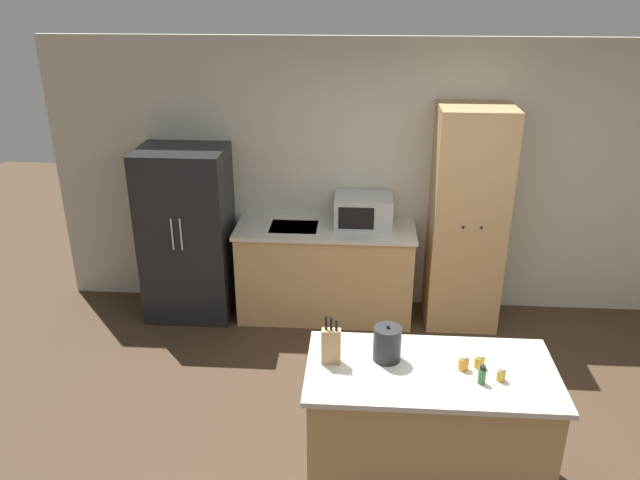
% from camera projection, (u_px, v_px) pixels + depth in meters
% --- Properties ---
extents(ground_plane, '(14.00, 14.00, 0.00)m').
position_uv_depth(ground_plane, '(446.00, 465.00, 4.26)').
color(ground_plane, '#423021').
extents(wall_back, '(7.20, 0.06, 2.60)m').
position_uv_depth(wall_back, '(428.00, 180.00, 5.89)').
color(wall_back, beige).
rests_on(wall_back, ground_plane).
extents(refrigerator, '(0.81, 0.65, 1.65)m').
position_uv_depth(refrigerator, '(188.00, 234.00, 5.90)').
color(refrigerator, black).
rests_on(refrigerator, ground_plane).
extents(back_counter, '(1.68, 0.63, 0.92)m').
position_uv_depth(back_counter, '(325.00, 272.00, 5.98)').
color(back_counter, tan).
rests_on(back_counter, ground_plane).
extents(pantry_cabinet, '(0.65, 0.60, 2.06)m').
position_uv_depth(pantry_cabinet, '(467.00, 219.00, 5.68)').
color(pantry_cabinet, tan).
rests_on(pantry_cabinet, ground_plane).
extents(kitchen_island, '(1.52, 0.77, 0.89)m').
position_uv_depth(kitchen_island, '(426.00, 427.00, 3.96)').
color(kitchen_island, tan).
rests_on(kitchen_island, ground_plane).
extents(microwave, '(0.53, 0.40, 0.29)m').
position_uv_depth(microwave, '(363.00, 211.00, 5.79)').
color(microwave, '#B2B5B7').
rests_on(microwave, back_counter).
extents(knife_block, '(0.12, 0.06, 0.33)m').
position_uv_depth(knife_block, '(331.00, 346.00, 3.80)').
color(knife_block, tan).
rests_on(knife_block, kitchen_island).
extents(spice_bottle_tall_dark, '(0.06, 0.06, 0.09)m').
position_uv_depth(spice_bottle_tall_dark, '(479.00, 361.00, 3.79)').
color(spice_bottle_tall_dark, gold).
rests_on(spice_bottle_tall_dark, kitchen_island).
extents(spice_bottle_short_red, '(0.05, 0.05, 0.09)m').
position_uv_depth(spice_bottle_short_red, '(501.00, 374.00, 3.66)').
color(spice_bottle_short_red, gold).
rests_on(spice_bottle_short_red, kitchen_island).
extents(spice_bottle_amber_oil, '(0.06, 0.06, 0.10)m').
position_uv_depth(spice_bottle_amber_oil, '(463.00, 363.00, 3.76)').
color(spice_bottle_amber_oil, orange).
rests_on(spice_bottle_amber_oil, kitchen_island).
extents(spice_bottle_green_herb, '(0.05, 0.05, 0.12)m').
position_uv_depth(spice_bottle_green_herb, '(482.00, 375.00, 3.63)').
color(spice_bottle_green_herb, '#337033').
rests_on(spice_bottle_green_herb, kitchen_island).
extents(kettle, '(0.17, 0.17, 0.25)m').
position_uv_depth(kettle, '(387.00, 344.00, 3.84)').
color(kettle, '#232326').
rests_on(kettle, kitchen_island).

